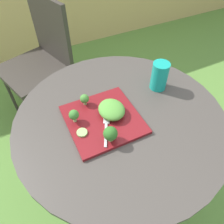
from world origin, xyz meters
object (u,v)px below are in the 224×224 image
object	(u,v)px
patio_chair	(42,54)
salad_plate	(103,119)
fork	(106,127)
drinking_glass	(159,77)

from	to	relation	value
patio_chair	salad_plate	distance (m)	0.97
fork	drinking_glass	bearing A→B (deg)	20.82
patio_chair	fork	world-z (taller)	patio_chair
drinking_glass	fork	bearing A→B (deg)	-159.18
salad_plate	fork	world-z (taller)	fork
patio_chair	drinking_glass	size ratio (longest dim) A/B	6.91
patio_chair	fork	bearing A→B (deg)	-86.45
salad_plate	drinking_glass	distance (m)	0.32
drinking_glass	fork	size ratio (longest dim) A/B	0.90
patio_chair	fork	size ratio (longest dim) A/B	6.19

